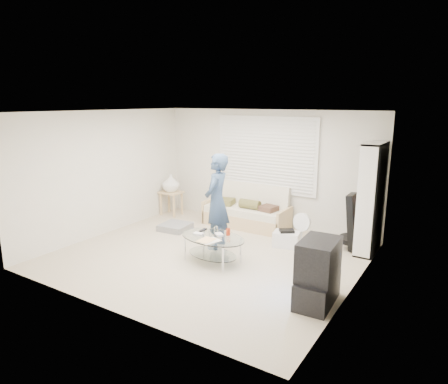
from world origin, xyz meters
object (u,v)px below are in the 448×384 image
Objects in this scene: futon_sofa at (247,213)px; tv_unit at (318,273)px; bookshelf at (371,199)px; coffee_table at (213,241)px.

futon_sofa reaches higher than tv_unit.
bookshelf reaches higher than tv_unit.
bookshelf is at bearing 86.92° from tv_unit.
futon_sofa is at bearing 134.66° from tv_unit.
bookshelf reaches higher than coffee_table.
tv_unit is (2.45, -2.48, 0.14)m from futon_sofa.
futon_sofa is at bearing 176.52° from bookshelf.
tv_unit is 0.70× the size of coffee_table.
tv_unit is at bearing -12.47° from coffee_table.
bookshelf is 1.54× the size of coffee_table.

